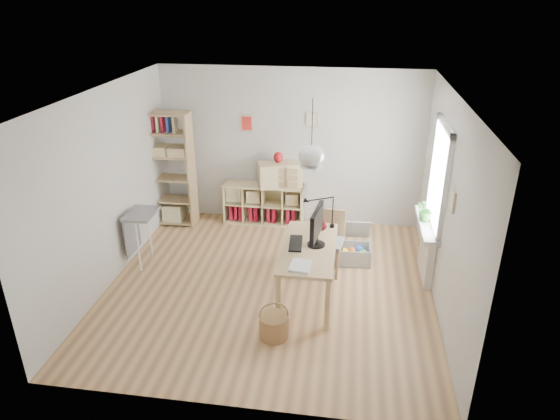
# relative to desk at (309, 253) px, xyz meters

# --- Properties ---
(ground) EXTENTS (4.50, 4.50, 0.00)m
(ground) POSITION_rel_desk_xyz_m (-0.55, 0.15, -0.66)
(ground) COLOR tan
(ground) RESTS_ON ground
(room_shell) EXTENTS (4.50, 4.50, 4.50)m
(room_shell) POSITION_rel_desk_xyz_m (-0.00, 0.00, 1.34)
(room_shell) COLOR white
(room_shell) RESTS_ON ground
(window_unit) EXTENTS (0.07, 1.16, 1.46)m
(window_unit) POSITION_rel_desk_xyz_m (1.68, 0.75, 0.89)
(window_unit) COLOR white
(window_unit) RESTS_ON ground
(radiator) EXTENTS (0.10, 0.80, 0.80)m
(radiator) POSITION_rel_desk_xyz_m (1.64, 0.75, -0.26)
(radiator) COLOR white
(radiator) RESTS_ON ground
(windowsill) EXTENTS (0.22, 1.20, 0.06)m
(windowsill) POSITION_rel_desk_xyz_m (1.59, 0.75, 0.17)
(windowsill) COLOR white
(windowsill) RESTS_ON radiator
(desk) EXTENTS (0.70, 1.50, 0.75)m
(desk) POSITION_rel_desk_xyz_m (0.00, 0.00, 0.00)
(desk) COLOR tan
(desk) RESTS_ON ground
(cube_shelf) EXTENTS (1.40, 0.38, 0.72)m
(cube_shelf) POSITION_rel_desk_xyz_m (-1.02, 2.23, -0.36)
(cube_shelf) COLOR beige
(cube_shelf) RESTS_ON ground
(tall_bookshelf) EXTENTS (0.80, 0.38, 2.00)m
(tall_bookshelf) POSITION_rel_desk_xyz_m (-2.59, 1.95, 0.43)
(tall_bookshelf) COLOR tan
(tall_bookshelf) RESTS_ON ground
(side_table) EXTENTS (0.40, 0.55, 0.85)m
(side_table) POSITION_rel_desk_xyz_m (-2.59, 0.50, 0.01)
(side_table) COLOR gray
(side_table) RESTS_ON ground
(chair) EXTENTS (0.51, 0.51, 0.92)m
(chair) POSITION_rel_desk_xyz_m (0.21, 0.73, -0.13)
(chair) COLOR gray
(chair) RESTS_ON ground
(wicker_basket) EXTENTS (0.35, 0.35, 0.49)m
(wicker_basket) POSITION_rel_desk_xyz_m (-0.32, -0.94, -0.50)
(wicker_basket) COLOR olive
(wicker_basket) RESTS_ON ground
(storage_chest) EXTENTS (0.56, 0.63, 0.57)m
(storage_chest) POSITION_rel_desk_xyz_m (0.60, 1.04, -0.47)
(storage_chest) COLOR beige
(storage_chest) RESTS_ON ground
(monitor) EXTENTS (0.24, 0.60, 0.52)m
(monitor) POSITION_rel_desk_xyz_m (0.09, 0.06, 0.39)
(monitor) COLOR black
(monitor) RESTS_ON desk
(keyboard) EXTENTS (0.20, 0.46, 0.02)m
(keyboard) POSITION_rel_desk_xyz_m (-0.18, 0.05, 0.10)
(keyboard) COLOR black
(keyboard) RESTS_ON desk
(task_lamp) EXTENTS (0.44, 0.16, 0.47)m
(task_lamp) POSITION_rel_desk_xyz_m (0.05, 0.57, 0.41)
(task_lamp) COLOR black
(task_lamp) RESTS_ON desk
(yarn_ball) EXTENTS (0.16, 0.16, 0.16)m
(yarn_ball) POSITION_rel_desk_xyz_m (0.12, 0.51, 0.17)
(yarn_ball) COLOR #530B0F
(yarn_ball) RESTS_ON desk
(paper_tray) EXTENTS (0.28, 0.33, 0.03)m
(paper_tray) POSITION_rel_desk_xyz_m (-0.05, -0.53, 0.11)
(paper_tray) COLOR white
(paper_tray) RESTS_ON desk
(drawer_chest) EXTENTS (0.80, 0.56, 0.42)m
(drawer_chest) POSITION_rel_desk_xyz_m (-0.71, 2.19, 0.27)
(drawer_chest) COLOR beige
(drawer_chest) RESTS_ON cube_shelf
(red_vase) EXTENTS (0.16, 0.16, 0.19)m
(red_vase) POSITION_rel_desk_xyz_m (-0.74, 2.19, 0.58)
(red_vase) COLOR maroon
(red_vase) RESTS_ON drawer_chest
(potted_plant) EXTENTS (0.38, 0.36, 0.34)m
(potted_plant) POSITION_rel_desk_xyz_m (1.57, 0.82, 0.37)
(potted_plant) COLOR #266024
(potted_plant) RESTS_ON windowsill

